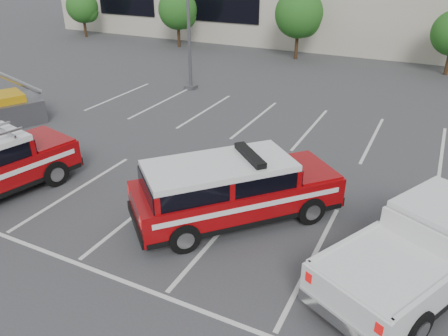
% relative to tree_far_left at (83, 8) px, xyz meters
% --- Properties ---
extents(ground, '(120.00, 120.00, 0.00)m').
position_rel_tree_far_left_xyz_m(ground, '(24.91, -22.05, -2.50)').
color(ground, '#3C3C3F').
rests_on(ground, ground).
extents(stall_markings, '(23.00, 15.00, 0.01)m').
position_rel_tree_far_left_xyz_m(stall_markings, '(24.91, -17.55, -2.50)').
color(stall_markings, silver).
rests_on(stall_markings, ground).
extents(tree_far_left, '(2.77, 2.77, 3.99)m').
position_rel_tree_far_left_xyz_m(tree_far_left, '(0.00, 0.00, 0.00)').
color(tree_far_left, '#3F2B19').
rests_on(tree_far_left, ground).
extents(tree_left, '(3.07, 3.07, 4.42)m').
position_rel_tree_far_left_xyz_m(tree_left, '(10.00, 0.00, 0.27)').
color(tree_left, '#3F2B19').
rests_on(tree_left, ground).
extents(tree_mid_left, '(3.37, 3.37, 4.85)m').
position_rel_tree_far_left_xyz_m(tree_mid_left, '(20.00, 0.00, 0.54)').
color(tree_mid_left, '#3F2B19').
rests_on(tree_mid_left, ground).
extents(fire_chief_suv, '(5.62, 5.84, 2.09)m').
position_rel_tree_far_left_xyz_m(fire_chief_suv, '(24.93, -21.20, -1.65)').
color(fire_chief_suv, maroon).
rests_on(fire_chief_suv, ground).
extents(white_pickup, '(4.75, 6.59, 1.93)m').
position_rel_tree_far_left_xyz_m(white_pickup, '(30.21, -21.48, -1.73)').
color(white_pickup, silver).
rests_on(white_pickup, ground).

